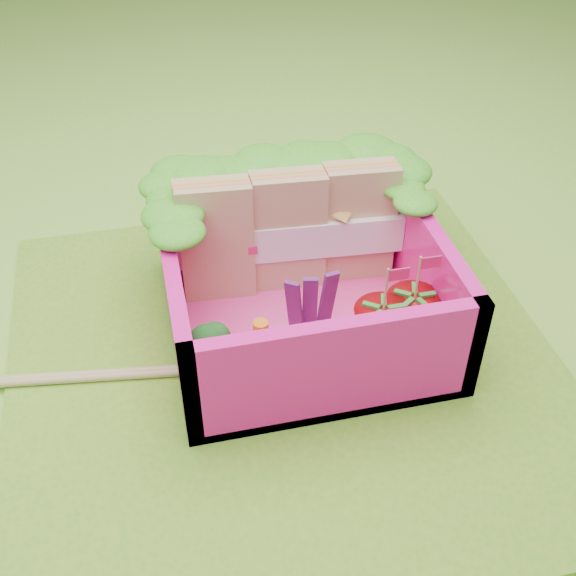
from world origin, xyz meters
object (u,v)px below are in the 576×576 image
Objects in this scene: strawberry_left at (381,332)px; strawberry_right at (412,319)px; bento_box at (302,282)px; sandwich_stack at (289,231)px; chopsticks at (68,377)px; broccoli at (208,348)px.

strawberry_left is 0.18m from strawberry_right.
strawberry_right reaches higher than bento_box.
bento_box is 0.55m from strawberry_right.
sandwich_stack is 1.29m from chopsticks.
bento_box is at bearing 131.32° from strawberry_left.
strawberry_left is (0.30, -0.34, -0.08)m from bento_box.
strawberry_right is 1.64m from chopsticks.
broccoli is 0.80m from strawberry_left.
broccoli is at bearing -178.11° from strawberry_right.
chopsticks is (-1.62, 0.15, -0.17)m from strawberry_right.
strawberry_right is 0.23× the size of chopsticks.
strawberry_right is (0.47, -0.28, -0.09)m from bento_box.
strawberry_right is (0.17, 0.06, -0.00)m from strawberry_left.
sandwich_stack is 0.72m from strawberry_left.
bento_box is 0.32m from sandwich_stack.
strawberry_left is at bearing -48.68° from bento_box.
bento_box is 0.46m from strawberry_left.
strawberry_left is (0.80, -0.02, -0.05)m from broccoli.
sandwich_stack is 3.79× the size of broccoli.
bento_box is 2.54× the size of strawberry_left.
chopsticks is at bearing 164.64° from broccoli.
strawberry_left is at bearing -161.99° from strawberry_right.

